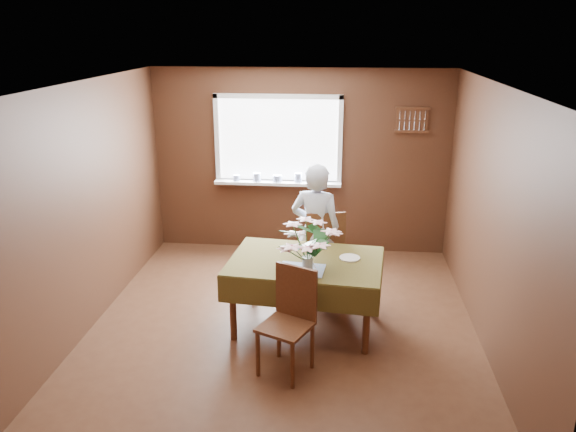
# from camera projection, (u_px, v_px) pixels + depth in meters

# --- Properties ---
(floor) EXTENTS (4.50, 4.50, 0.00)m
(floor) POSITION_uv_depth(u_px,v_px,m) (283.00, 327.00, 5.89)
(floor) COLOR #4A2919
(floor) RESTS_ON ground
(ceiling) EXTENTS (4.50, 4.50, 0.00)m
(ceiling) POSITION_uv_depth(u_px,v_px,m) (282.00, 84.00, 5.09)
(ceiling) COLOR white
(ceiling) RESTS_ON wall_back
(wall_back) EXTENTS (4.00, 0.00, 4.00)m
(wall_back) POSITION_uv_depth(u_px,v_px,m) (300.00, 162.00, 7.61)
(wall_back) COLOR brown
(wall_back) RESTS_ON floor
(wall_front) EXTENTS (4.00, 0.00, 4.00)m
(wall_front) POSITION_uv_depth(u_px,v_px,m) (242.00, 333.00, 3.37)
(wall_front) COLOR brown
(wall_front) RESTS_ON floor
(wall_left) EXTENTS (0.00, 4.50, 4.50)m
(wall_left) POSITION_uv_depth(u_px,v_px,m) (86.00, 208.00, 5.68)
(wall_left) COLOR brown
(wall_left) RESTS_ON floor
(wall_right) EXTENTS (0.00, 4.50, 4.50)m
(wall_right) POSITION_uv_depth(u_px,v_px,m) (492.00, 221.00, 5.30)
(wall_right) COLOR brown
(wall_right) RESTS_ON floor
(window_assembly) EXTENTS (1.72, 0.20, 1.22)m
(window_assembly) POSITION_uv_depth(u_px,v_px,m) (278.00, 155.00, 7.55)
(window_assembly) COLOR white
(window_assembly) RESTS_ON wall_back
(spoon_rack) EXTENTS (0.44, 0.05, 0.33)m
(spoon_rack) POSITION_uv_depth(u_px,v_px,m) (412.00, 120.00, 7.25)
(spoon_rack) COLOR #57301C
(spoon_rack) RESTS_ON wall_back
(dining_table) EXTENTS (1.64, 1.19, 0.76)m
(dining_table) POSITION_uv_depth(u_px,v_px,m) (305.00, 268.00, 5.72)
(dining_table) COLOR #57301C
(dining_table) RESTS_ON floor
(chair_far) EXTENTS (0.55, 0.55, 1.04)m
(chair_far) POSITION_uv_depth(u_px,v_px,m) (323.00, 249.00, 6.46)
(chair_far) COLOR #57301C
(chair_far) RESTS_ON floor
(chair_near) EXTENTS (0.56, 0.56, 0.98)m
(chair_near) POSITION_uv_depth(u_px,v_px,m) (290.00, 316.00, 5.04)
(chair_near) COLOR #57301C
(chair_near) RESTS_ON floor
(seated_woman) EXTENTS (0.65, 0.50, 1.59)m
(seated_woman) POSITION_uv_depth(u_px,v_px,m) (316.00, 232.00, 6.34)
(seated_woman) COLOR white
(seated_woman) RESTS_ON floor
(flower_bouquet) EXTENTS (0.54, 0.54, 0.46)m
(flower_bouquet) POSITION_uv_depth(u_px,v_px,m) (308.00, 241.00, 5.37)
(flower_bouquet) COLOR white
(flower_bouquet) RESTS_ON dining_table
(side_plate) EXTENTS (0.25, 0.25, 0.01)m
(side_plate) POSITION_uv_depth(u_px,v_px,m) (350.00, 258.00, 5.72)
(side_plate) COLOR white
(side_plate) RESTS_ON dining_table
(table_knife) EXTENTS (0.07, 0.20, 0.00)m
(table_knife) POSITION_uv_depth(u_px,v_px,m) (314.00, 267.00, 5.50)
(table_knife) COLOR silver
(table_knife) RESTS_ON dining_table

